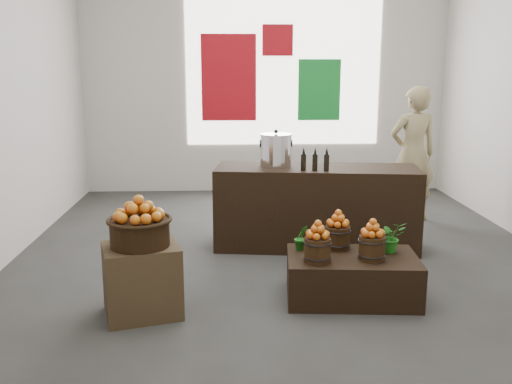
{
  "coord_description": "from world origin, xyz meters",
  "views": [
    {
      "loc": [
        -0.58,
        -6.08,
        2.1
      ],
      "look_at": [
        -0.33,
        -0.4,
        0.83
      ],
      "focal_mm": 40.0,
      "sensor_mm": 36.0,
      "label": 1
    }
  ],
  "objects_px": {
    "counter": "(316,207)",
    "stock_pot_left": "(276,151)",
    "wicker_basket": "(140,233)",
    "display_table": "(352,277)",
    "crate": "(142,280)",
    "shopper": "(413,154)"
  },
  "relations": [
    {
      "from": "crate",
      "to": "shopper",
      "type": "distance_m",
      "value": 4.43
    },
    {
      "from": "counter",
      "to": "stock_pot_left",
      "type": "distance_m",
      "value": 0.81
    },
    {
      "from": "wicker_basket",
      "to": "display_table",
      "type": "height_order",
      "value": "wicker_basket"
    },
    {
      "from": "display_table",
      "to": "shopper",
      "type": "relative_size",
      "value": 0.64
    },
    {
      "from": "crate",
      "to": "wicker_basket",
      "type": "height_order",
      "value": "wicker_basket"
    },
    {
      "from": "counter",
      "to": "shopper",
      "type": "height_order",
      "value": "shopper"
    },
    {
      "from": "display_table",
      "to": "counter",
      "type": "xyz_separation_m",
      "value": [
        -0.11,
        1.55,
        0.27
      ]
    },
    {
      "from": "crate",
      "to": "stock_pot_left",
      "type": "bearing_deg",
      "value": 55.58
    },
    {
      "from": "crate",
      "to": "counter",
      "type": "height_order",
      "value": "counter"
    },
    {
      "from": "wicker_basket",
      "to": "counter",
      "type": "bearing_deg",
      "value": 45.95
    },
    {
      "from": "counter",
      "to": "stock_pot_left",
      "type": "xyz_separation_m",
      "value": [
        -0.47,
        0.06,
        0.66
      ]
    },
    {
      "from": "wicker_basket",
      "to": "stock_pot_left",
      "type": "height_order",
      "value": "stock_pot_left"
    },
    {
      "from": "stock_pot_left",
      "to": "counter",
      "type": "bearing_deg",
      "value": -7.07
    },
    {
      "from": "crate",
      "to": "counter",
      "type": "distance_m",
      "value": 2.53
    },
    {
      "from": "wicker_basket",
      "to": "counter",
      "type": "distance_m",
      "value": 2.54
    },
    {
      "from": "counter",
      "to": "stock_pot_left",
      "type": "height_order",
      "value": "stock_pot_left"
    },
    {
      "from": "counter",
      "to": "stock_pot_left",
      "type": "relative_size",
      "value": 6.47
    },
    {
      "from": "display_table",
      "to": "shopper",
      "type": "height_order",
      "value": "shopper"
    },
    {
      "from": "counter",
      "to": "shopper",
      "type": "distance_m",
      "value": 1.92
    },
    {
      "from": "wicker_basket",
      "to": "display_table",
      "type": "bearing_deg",
      "value": 8.19
    },
    {
      "from": "counter",
      "to": "shopper",
      "type": "bearing_deg",
      "value": 44.68
    },
    {
      "from": "stock_pot_left",
      "to": "shopper",
      "type": "xyz_separation_m",
      "value": [
        1.95,
        1.08,
        -0.21
      ]
    }
  ]
}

